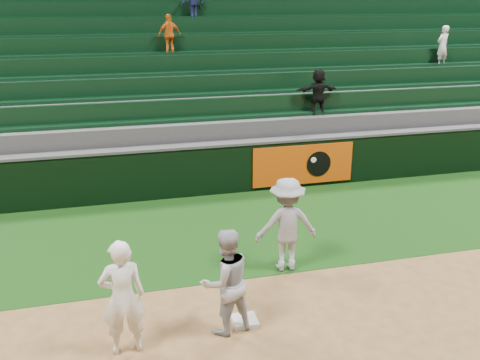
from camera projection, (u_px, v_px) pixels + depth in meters
name	position (u px, v px, depth m)	size (l,w,h in m)	color
ground	(235.00, 311.00, 8.16)	(70.00, 70.00, 0.00)	brown
foul_grass	(200.00, 232.00, 10.90)	(36.00, 4.20, 0.01)	black
first_base	(245.00, 321.00, 7.84)	(0.36, 0.36, 0.08)	silver
first_baseman	(122.00, 297.00, 7.00)	(0.60, 0.39, 1.64)	white
baserunner	(226.00, 281.00, 7.46)	(0.76, 0.59, 1.57)	#ADB0B8
base_coach	(287.00, 225.00, 9.17)	(1.08, 0.62, 1.67)	#9799A3
field_wall	(183.00, 170.00, 12.72)	(36.00, 0.45, 1.25)	black
stadium_seating	(161.00, 98.00, 15.82)	(36.00, 5.95, 5.07)	#3A3A3D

